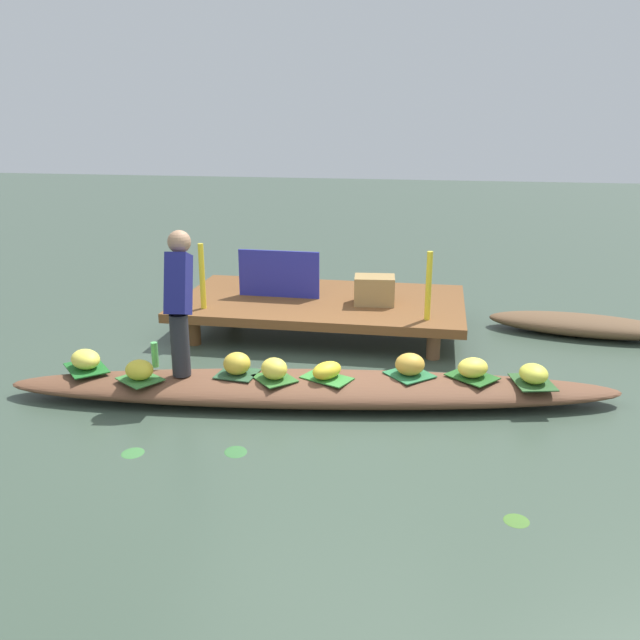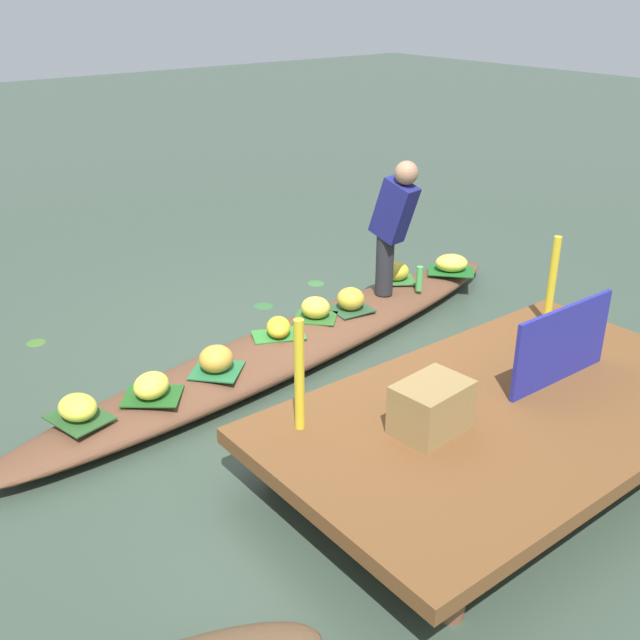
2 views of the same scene
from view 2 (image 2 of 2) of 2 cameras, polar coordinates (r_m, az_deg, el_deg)
name	(u,v)px [view 2 (image 2 of 2)]	position (r m, az deg, el deg)	size (l,w,h in m)	color
canal_water	(294,357)	(6.14, -1.99, -2.81)	(40.00, 40.00, 0.00)	#394A3C
dock_platform	(508,412)	(4.92, 14.15, -6.81)	(3.20, 1.80, 0.38)	brown
vendor_boat	(294,344)	(6.09, -2.01, -1.88)	(5.33, 0.73, 0.22)	brown
leaf_mat_0	(279,335)	(5.98, -3.18, -1.15)	(0.41, 0.25, 0.01)	#358333
banana_bunch_0	(278,327)	(5.95, -3.20, -0.54)	(0.30, 0.19, 0.14)	yellow
leaf_mat_1	(79,418)	(5.13, -17.92, -7.11)	(0.40, 0.31, 0.01)	#2A5327
banana_bunch_1	(78,407)	(5.09, -18.03, -6.36)	(0.28, 0.24, 0.16)	#DEDA43
leaf_mat_2	(316,317)	(6.28, -0.34, 0.20)	(0.35, 0.29, 0.01)	#2F6628
banana_bunch_2	(316,308)	(6.25, -0.34, 0.96)	(0.25, 0.22, 0.18)	yellow
leaf_mat_3	(351,309)	(6.45, 2.35, 0.85)	(0.33, 0.31, 0.01)	#2A4F30
banana_bunch_3	(351,299)	(6.41, 2.36, 1.63)	(0.24, 0.24, 0.19)	gold
leaf_mat_4	(152,396)	(5.25, -12.69, -5.68)	(0.38, 0.30, 0.01)	#235B20
banana_bunch_4	(151,385)	(5.21, -12.77, -4.90)	(0.27, 0.23, 0.17)	#F9E04A
leaf_mat_5	(451,271)	(7.41, 9.97, 3.71)	(0.44, 0.31, 0.01)	#1D6424
banana_bunch_5	(451,263)	(7.38, 10.01, 4.32)	(0.31, 0.24, 0.17)	#F8E753
leaf_mat_6	(217,370)	(5.50, -7.89, -3.82)	(0.35, 0.34, 0.01)	#28703E
banana_bunch_6	(216,359)	(5.45, -7.95, -2.95)	(0.25, 0.26, 0.19)	gold
leaf_mat_7	(396,280)	(7.12, 5.82, 3.08)	(0.34, 0.29, 0.01)	#367533
banana_bunch_7	(396,271)	(7.09, 5.85, 3.72)	(0.24, 0.22, 0.17)	yellow
vendor_person	(393,221)	(6.53, 5.62, 7.56)	(0.24, 0.45, 1.24)	#28282D
water_bottle	(419,279)	(6.87, 7.60, 3.16)	(0.06, 0.06, 0.23)	#55BE5C
market_banner	(562,344)	(5.14, 18.01, -1.77)	(0.94, 0.03, 0.54)	#272A95
railing_post_west	(552,281)	(5.94, 17.31, 2.85)	(0.06, 0.06, 0.71)	yellow
railing_post_east	(299,375)	(4.33, -1.59, -4.25)	(0.06, 0.06, 0.71)	yellow
produce_crate	(431,407)	(4.46, 8.50, -6.61)	(0.44, 0.32, 0.31)	#9B7A48
drifting_plant_1	(263,306)	(7.09, -4.34, 1.11)	(0.17, 0.19, 0.01)	#326733
drifting_plant_2	(316,283)	(7.61, -0.32, 2.84)	(0.18, 0.17, 0.01)	#397238
drifting_plant_3	(36,342)	(6.81, -20.88, -1.60)	(0.16, 0.16, 0.01)	#436F29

